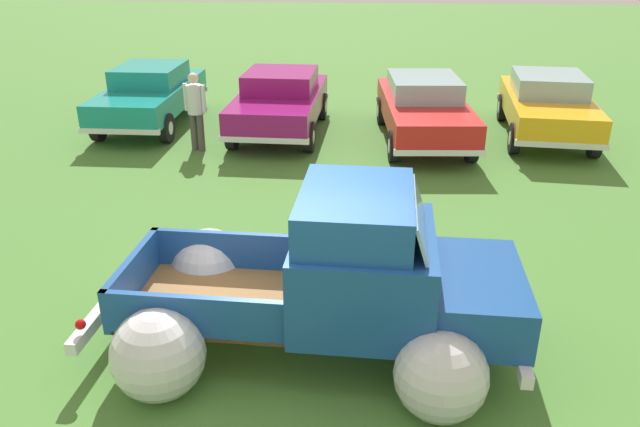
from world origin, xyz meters
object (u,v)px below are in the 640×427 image
at_px(vintage_pickup_truck, 339,290).
at_px(show_car_3, 547,104).
at_px(show_car_2, 424,107).
at_px(show_car_0, 150,93).
at_px(spectator_0, 195,107).
at_px(show_car_1, 280,100).

bearing_deg(vintage_pickup_truck, show_car_3, 65.13).
bearing_deg(show_car_2, show_car_0, -101.21).
relative_size(vintage_pickup_truck, show_car_2, 1.01).
bearing_deg(spectator_0, vintage_pickup_truck, 44.17).
bearing_deg(show_car_1, show_car_0, -95.81).
bearing_deg(spectator_0, show_car_2, 120.43).
xyz_separation_m(vintage_pickup_truck, show_car_1, (-1.89, 8.34, 0.02)).
distance_m(vintage_pickup_truck, show_car_2, 8.12).
xyz_separation_m(show_car_1, show_car_3, (6.13, 0.22, -0.00)).
bearing_deg(vintage_pickup_truck, show_car_0, 121.98).
distance_m(show_car_0, show_car_1, 3.28).
relative_size(show_car_2, spectator_0, 2.74).
distance_m(show_car_0, show_car_3, 9.38).
xyz_separation_m(show_car_0, spectator_0, (1.66, -1.88, 0.18)).
height_order(show_car_3, spectator_0, spectator_0).
bearing_deg(spectator_0, show_car_1, 150.21).
bearing_deg(show_car_0, show_car_3, 88.45).
distance_m(vintage_pickup_truck, spectator_0, 7.69).
xyz_separation_m(vintage_pickup_truck, show_car_0, (-5.14, 8.73, 0.02)).
height_order(show_car_1, spectator_0, spectator_0).
bearing_deg(show_car_0, show_car_1, 82.62).
relative_size(vintage_pickup_truck, spectator_0, 2.78).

